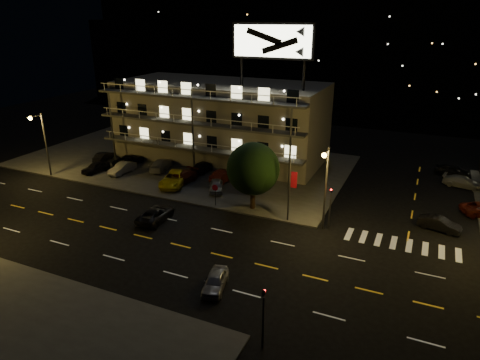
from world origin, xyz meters
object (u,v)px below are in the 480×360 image
at_px(lot_car_2, 174,179).
at_px(side_car_0, 439,224).
at_px(lot_car_7, 161,164).
at_px(road_car_west, 156,214).
at_px(lot_car_4, 216,186).
at_px(road_car_east, 215,281).
at_px(tree, 253,170).

xyz_separation_m(lot_car_2, side_car_0, (28.52, 0.71, -0.29)).
distance_m(lot_car_7, road_car_west, 14.62).
distance_m(side_car_0, road_car_west, 26.92).
relative_size(lot_car_4, road_car_east, 1.02).
distance_m(lot_car_7, side_car_0, 33.17).
relative_size(tree, side_car_0, 1.84).
bearing_deg(road_car_west, lot_car_4, -106.81).
height_order(lot_car_2, lot_car_7, lot_car_2).
distance_m(lot_car_2, lot_car_7, 5.97).
distance_m(lot_car_4, side_car_0, 23.23).
distance_m(lot_car_4, road_car_east, 18.44).
relative_size(lot_car_2, lot_car_7, 1.15).
bearing_deg(road_car_east, lot_car_4, 103.49).
bearing_deg(lot_car_4, lot_car_7, 135.19).
bearing_deg(lot_car_7, road_car_west, 109.06).
bearing_deg(tree, lot_car_2, 168.46).
relative_size(tree, lot_car_4, 1.88).
relative_size(lot_car_2, side_car_0, 1.45).
bearing_deg(side_car_0, road_car_east, 152.74).
relative_size(lot_car_2, road_car_west, 1.16).
relative_size(lot_car_2, road_car_east, 1.51).
relative_size(side_car_0, road_car_west, 0.80).
distance_m(lot_car_2, road_car_east, 21.10).
bearing_deg(lot_car_4, road_car_west, -128.02).
height_order(tree, lot_car_4, tree).
xyz_separation_m(tree, side_car_0, (17.71, 2.92, -3.67)).
bearing_deg(lot_car_2, tree, -25.33).
xyz_separation_m(lot_car_4, road_car_east, (8.38, -16.42, -0.17)).
xyz_separation_m(tree, lot_car_7, (-15.31, 6.14, -3.46)).
height_order(lot_car_2, road_car_west, lot_car_2).
xyz_separation_m(lot_car_2, road_car_west, (3.22, -8.48, -0.26)).
xyz_separation_m(road_car_east, road_car_west, (-10.47, 7.58, 0.04)).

